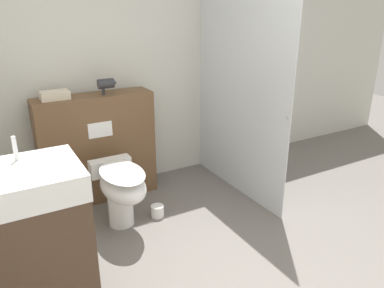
# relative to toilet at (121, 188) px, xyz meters

# --- Properties ---
(wall_back) EXTENTS (8.00, 0.06, 2.50)m
(wall_back) POSITION_rel_toilet_xyz_m (0.39, 0.86, 0.88)
(wall_back) COLOR silver
(wall_back) RESTS_ON ground_plane
(partition_panel) EXTENTS (1.08, 0.30, 1.03)m
(partition_panel) POSITION_rel_toilet_xyz_m (0.00, 0.63, 0.15)
(partition_panel) COLOR brown
(partition_panel) RESTS_ON ground_plane
(shower_glass) EXTENTS (0.04, 1.43, 1.97)m
(shower_glass) POSITION_rel_toilet_xyz_m (1.27, 0.12, 0.61)
(shower_glass) COLOR silver
(shower_glass) RESTS_ON ground_plane
(toilet) EXTENTS (0.36, 0.66, 0.55)m
(toilet) POSITION_rel_toilet_xyz_m (0.00, 0.00, 0.00)
(toilet) COLOR white
(toilet) RESTS_ON ground_plane
(sink_vanity) EXTENTS (0.60, 0.51, 1.14)m
(sink_vanity) POSITION_rel_toilet_xyz_m (-0.77, -0.73, 0.13)
(sink_vanity) COLOR #473323
(sink_vanity) RESTS_ON ground_plane
(hair_drier) EXTENTS (0.17, 0.09, 0.15)m
(hair_drier) POSITION_rel_toilet_xyz_m (0.13, 0.60, 0.76)
(hair_drier) COLOR #2D2D33
(hair_drier) RESTS_ON partition_panel
(folded_towel) EXTENTS (0.24, 0.16, 0.07)m
(folded_towel) POSITION_rel_toilet_xyz_m (-0.33, 0.63, 0.70)
(folded_towel) COLOR beige
(folded_towel) RESTS_ON partition_panel
(spare_toilet_roll) EXTENTS (0.12, 0.12, 0.11)m
(spare_toilet_roll) POSITION_rel_toilet_xyz_m (0.32, 0.00, -0.32)
(spare_toilet_roll) COLOR white
(spare_toilet_roll) RESTS_ON ground_plane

